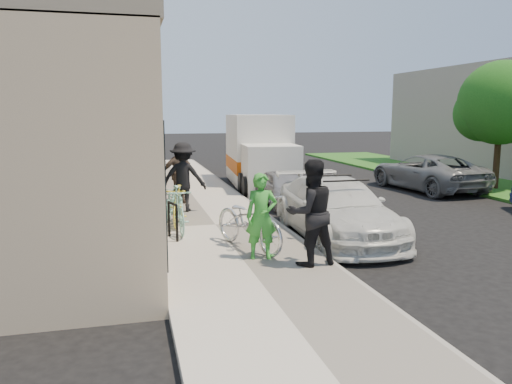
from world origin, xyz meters
TOP-DOWN VIEW (x-y plane):
  - ground at (0.00, 0.00)m, footprint 120.00×120.00m
  - sidewalk at (-2.00, 3.00)m, footprint 3.00×34.00m
  - curb at (-0.45, 3.00)m, footprint 0.12×34.00m
  - storefront at (-5.24, 7.99)m, footprint 3.60×20.00m
  - bike_rack at (-3.10, 1.85)m, footprint 0.18×0.55m
  - sandwich_board at (-3.28, 6.34)m, footprint 0.63×0.63m
  - sedan_white at (0.52, 1.64)m, footprint 2.00×4.67m
  - sedan_silver at (0.58, 5.73)m, footprint 1.32×3.18m
  - moving_truck at (0.91, 9.89)m, footprint 2.54×5.69m
  - far_car_gray at (6.54, 7.38)m, footprint 2.58×4.92m
  - median_tree at (8.84, 6.65)m, footprint 2.96×2.96m
  - tandem_bike at (-1.72, 0.71)m, footprint 1.47×2.23m
  - woman_rider at (-1.65, 0.02)m, footprint 0.63×0.47m
  - man_standing at (-0.91, -0.55)m, footprint 0.99×0.82m
  - cruiser_bike_a at (-2.93, 2.46)m, footprint 0.55×1.72m
  - cruiser_bike_b at (-2.92, 4.14)m, footprint 0.92×1.69m
  - cruiser_bike_c at (-2.86, 3.22)m, footprint 0.76×1.60m
  - bystander_a at (-2.55, 4.85)m, footprint 1.35×1.00m
  - bystander_b at (-2.56, 6.12)m, footprint 1.09×0.68m

SIDE VIEW (x-z plane):
  - ground at x=0.00m, z-range 0.00..0.00m
  - curb at x=-0.45m, z-range 0.00..0.13m
  - sidewalk at x=-2.00m, z-range 0.00..0.15m
  - sedan_silver at x=0.58m, z-range 0.00..1.08m
  - cruiser_bike_b at x=-2.92m, z-range 0.15..0.99m
  - cruiser_bike_c at x=-2.86m, z-range 0.15..1.08m
  - sandwich_board at x=-3.28m, z-range 0.16..1.07m
  - bike_rack at x=-3.10m, z-range 0.23..1.02m
  - cruiser_bike_a at x=-2.93m, z-range 0.15..1.17m
  - far_car_gray at x=6.54m, z-range 0.00..1.32m
  - sedan_white at x=0.52m, z-range -0.02..1.36m
  - tandem_bike at x=-1.72m, z-range 0.15..1.26m
  - woman_rider at x=-1.65m, z-range 0.15..1.73m
  - bystander_b at x=-2.56m, z-range 0.15..1.88m
  - man_standing at x=-0.91m, z-range 0.15..2.01m
  - bystander_a at x=-2.55m, z-range 0.15..2.02m
  - moving_truck at x=0.91m, z-range -0.15..2.57m
  - storefront at x=-5.24m, z-range 0.01..4.24m
  - median_tree at x=8.84m, z-range 0.76..5.29m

